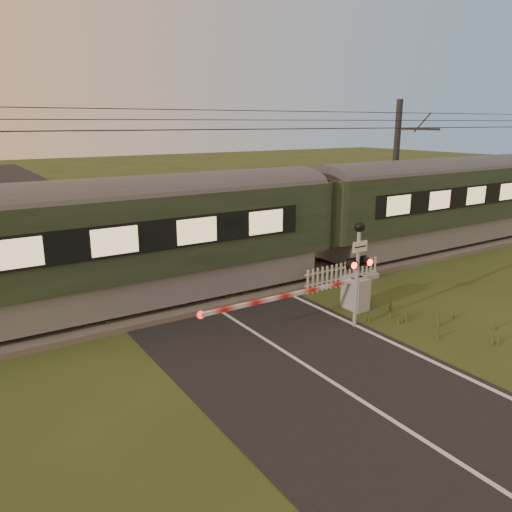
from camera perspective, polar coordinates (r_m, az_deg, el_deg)
ground at (r=12.12m, az=7.20°, el=-13.28°), size 160.00×160.00×0.00m
road at (r=11.97m, az=8.00°, el=-13.64°), size 6.00×140.00×0.03m
track_bed at (r=17.14m, az=-6.87°, el=-4.36°), size 140.00×3.40×0.39m
overhead_wires at (r=16.17m, az=-7.51°, el=14.91°), size 120.00×0.62×0.62m
train at (r=19.21m, az=6.51°, el=4.37°), size 41.19×2.84×3.83m
boom_gate at (r=15.84m, az=10.51°, el=-4.17°), size 6.46×0.80×1.06m
crossing_signal at (r=14.20m, az=11.59°, el=0.06°), size 0.79×0.34×3.10m
picket_fence at (r=18.19m, az=9.89°, el=-2.08°), size 3.42×0.07×0.87m
catenary_mast at (r=25.42m, az=15.75°, el=9.53°), size 0.21×2.46×6.78m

